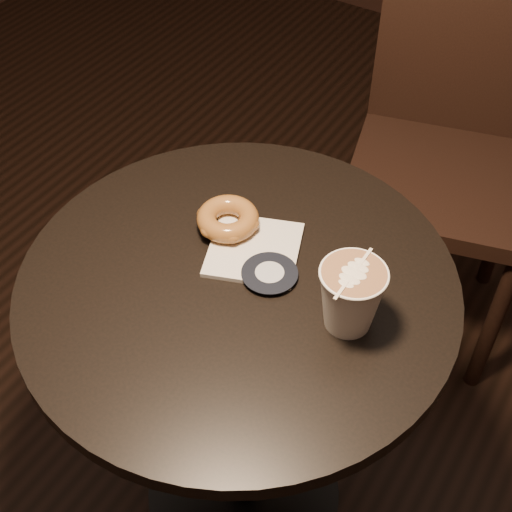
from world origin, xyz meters
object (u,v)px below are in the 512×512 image
at_px(chair, 459,111).
at_px(pastry_bag, 254,249).
at_px(cafe_table, 240,354).
at_px(doughnut, 228,219).
at_px(latte_cup, 350,298).

distance_m(chair, pastry_bag, 0.76).
bearing_deg(cafe_table, chair, 84.20).
height_order(pastry_bag, doughnut, doughnut).
bearing_deg(pastry_bag, chair, 61.63).
distance_m(cafe_table, doughnut, 0.25).
bearing_deg(pastry_bag, doughnut, 141.73).
height_order(cafe_table, pastry_bag, pastry_bag).
xyz_separation_m(cafe_table, latte_cup, (0.18, 0.02, 0.25)).
bearing_deg(doughnut, pastry_bag, -17.08).
xyz_separation_m(cafe_table, chair, (0.08, 0.81, 0.07)).
relative_size(chair, doughnut, 10.65).
xyz_separation_m(cafe_table, doughnut, (-0.08, 0.09, 0.22)).
xyz_separation_m(chair, latte_cup, (0.10, -0.79, 0.19)).
relative_size(cafe_table, pastry_bag, 5.19).
height_order(chair, pastry_bag, chair).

